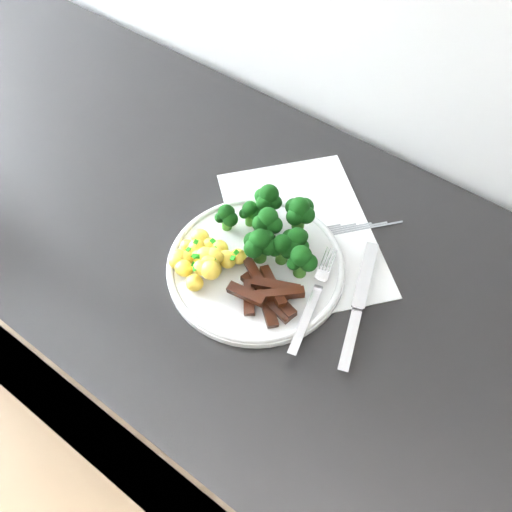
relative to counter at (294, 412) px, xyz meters
The scene contains 8 objects.
counter is the anchor object (origin of this frame).
recipe_paper 0.45m from the counter, 131.47° to the left, with size 0.35×0.34×0.00m.
plate 0.46m from the counter, 169.58° to the right, with size 0.25×0.25×0.01m.
broccoli 0.49m from the counter, 159.76° to the left, with size 0.17×0.12×0.07m.
potatoes 0.49m from the counter, 158.15° to the right, with size 0.09×0.09×0.04m.
beef_strips 0.46m from the counter, 129.17° to the right, with size 0.11×0.08×0.03m.
fork 0.46m from the counter, 58.44° to the right, with size 0.06×0.17×0.02m.
knife 0.45m from the counter, ahead, with size 0.08×0.20×0.02m.
Camera 1 is at (0.14, 1.29, 1.54)m, focal length 40.42 mm.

